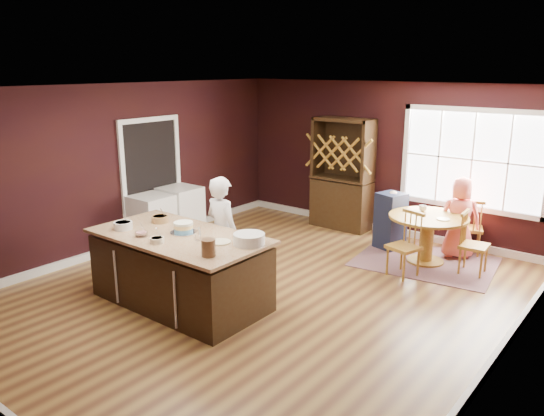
{
  "coord_description": "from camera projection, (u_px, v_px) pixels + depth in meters",
  "views": [
    {
      "loc": [
        4.16,
        -5.14,
        2.97
      ],
      "look_at": [
        -0.23,
        0.45,
        1.05
      ],
      "focal_mm": 35.0,
      "sensor_mm": 36.0,
      "label": 1
    }
  ],
  "objects": [
    {
      "name": "room_shell",
      "position": [
        264.0,
        196.0,
        6.8
      ],
      "size": [
        7.0,
        7.0,
        7.0
      ],
      "color": "olive",
      "rests_on": "ground"
    },
    {
      "name": "window",
      "position": [
        473.0,
        160.0,
        8.5
      ],
      "size": [
        2.36,
        0.1,
        1.66
      ],
      "primitive_type": null,
      "color": "white",
      "rests_on": "room_shell"
    },
    {
      "name": "doorway",
      "position": [
        152.0,
        182.0,
        9.11
      ],
      "size": [
        0.08,
        1.26,
        2.13
      ],
      "primitive_type": null,
      "color": "white",
      "rests_on": "room_shell"
    },
    {
      "name": "kitchen_island",
      "position": [
        180.0,
        271.0,
        6.75
      ],
      "size": [
        2.31,
        1.21,
        0.92
      ],
      "color": "black",
      "rests_on": "ground"
    },
    {
      "name": "dining_table",
      "position": [
        428.0,
        229.0,
        8.12
      ],
      "size": [
        1.19,
        1.19,
        0.75
      ],
      "color": "brown",
      "rests_on": "ground"
    },
    {
      "name": "baker",
      "position": [
        222.0,
        233.0,
        7.15
      ],
      "size": [
        0.61,
        0.44,
        1.56
      ],
      "primitive_type": "imported",
      "rotation": [
        0.0,
        0.0,
        3.02
      ],
      "color": "silver",
      "rests_on": "ground"
    },
    {
      "name": "layer_cake",
      "position": [
        184.0,
        227.0,
        6.68
      ],
      "size": [
        0.34,
        0.34,
        0.14
      ],
      "primitive_type": null,
      "color": "white",
      "rests_on": "kitchen_island"
    },
    {
      "name": "bowl_blue",
      "position": [
        123.0,
        225.0,
        6.84
      ],
      "size": [
        0.24,
        0.24,
        0.09
      ],
      "primitive_type": "cylinder",
      "color": "white",
      "rests_on": "kitchen_island"
    },
    {
      "name": "bowl_yellow",
      "position": [
        160.0,
        219.0,
        7.14
      ],
      "size": [
        0.23,
        0.23,
        0.09
      ],
      "primitive_type": "cylinder",
      "color": "#9D6845",
      "rests_on": "kitchen_island"
    },
    {
      "name": "bowl_pink",
      "position": [
        141.0,
        234.0,
        6.55
      ],
      "size": [
        0.16,
        0.16,
        0.06
      ],
      "primitive_type": "cylinder",
      "color": "white",
      "rests_on": "kitchen_island"
    },
    {
      "name": "bowl_olive",
      "position": [
        157.0,
        240.0,
        6.31
      ],
      "size": [
        0.17,
        0.17,
        0.06
      ],
      "primitive_type": "cylinder",
      "color": "beige",
      "rests_on": "kitchen_island"
    },
    {
      "name": "drinking_glass",
      "position": [
        198.0,
        234.0,
        6.4
      ],
      "size": [
        0.08,
        0.08,
        0.15
      ],
      "primitive_type": "cylinder",
      "color": "white",
      "rests_on": "kitchen_island"
    },
    {
      "name": "dinner_plate",
      "position": [
        220.0,
        242.0,
        6.32
      ],
      "size": [
        0.25,
        0.25,
        0.02
      ],
      "primitive_type": "cylinder",
      "color": "beige",
      "rests_on": "kitchen_island"
    },
    {
      "name": "white_tub",
      "position": [
        249.0,
        239.0,
        6.26
      ],
      "size": [
        0.38,
        0.38,
        0.13
      ],
      "primitive_type": "cylinder",
      "color": "white",
      "rests_on": "kitchen_island"
    },
    {
      "name": "stoneware_crock",
      "position": [
        208.0,
        248.0,
        5.86
      ],
      "size": [
        0.16,
        0.16,
        0.19
      ],
      "primitive_type": "cylinder",
      "color": "#4A2B18",
      "rests_on": "kitchen_island"
    },
    {
      "name": "toy_figurine",
      "position": [
        210.0,
        248.0,
        6.02
      ],
      "size": [
        0.05,
        0.05,
        0.09
      ],
      "primitive_type": null,
      "color": "#FAF30B",
      "rests_on": "kitchen_island"
    },
    {
      "name": "rug",
      "position": [
        425.0,
        262.0,
        8.26
      ],
      "size": [
        2.22,
        1.82,
        0.01
      ],
      "primitive_type": "cube",
      "rotation": [
        0.0,
        0.0,
        0.13
      ],
      "color": "brown",
      "rests_on": "ground"
    },
    {
      "name": "chair_east",
      "position": [
        475.0,
        243.0,
        7.69
      ],
      "size": [
        0.41,
        0.42,
        0.94
      ],
      "primitive_type": null,
      "rotation": [
        0.0,
        0.0,
        1.65
      ],
      "color": "brown",
      "rests_on": "ground"
    },
    {
      "name": "chair_south",
      "position": [
        404.0,
        244.0,
        7.61
      ],
      "size": [
        0.49,
        0.48,
        0.96
      ],
      "primitive_type": null,
      "rotation": [
        0.0,
        0.0,
        -0.28
      ],
      "color": "brown",
      "rests_on": "ground"
    },
    {
      "name": "chair_north",
      "position": [
        470.0,
        226.0,
        8.51
      ],
      "size": [
        0.5,
        0.49,
        0.94
      ],
      "primitive_type": null,
      "rotation": [
        0.0,
        0.0,
        3.49
      ],
      "color": "brown",
      "rests_on": "ground"
    },
    {
      "name": "seated_woman",
      "position": [
        460.0,
        218.0,
        8.32
      ],
      "size": [
        0.75,
        0.65,
        1.3
      ],
      "primitive_type": "imported",
      "rotation": [
        0.0,
        0.0,
        3.59
      ],
      "color": "#E9655A",
      "rests_on": "ground"
    },
    {
      "name": "high_chair",
      "position": [
        390.0,
        220.0,
        8.78
      ],
      "size": [
        0.49,
        0.49,
        0.98
      ],
      "primitive_type": null,
      "rotation": [
        0.0,
        0.0,
        -0.28
      ],
      "color": "black",
      "rests_on": "ground"
    },
    {
      "name": "toddler",
      "position": [
        394.0,
        200.0,
        8.76
      ],
      "size": [
        0.18,
        0.14,
        0.26
      ],
      "primitive_type": null,
      "color": "#8CA5BF",
      "rests_on": "high_chair"
    },
    {
      "name": "table_plate",
      "position": [
        443.0,
        219.0,
        7.87
      ],
      "size": [
        0.2,
        0.2,
        0.01
      ],
      "primitive_type": "cylinder",
      "color": "beige",
      "rests_on": "dining_table"
    },
    {
      "name": "table_cup",
      "position": [
        423.0,
        208.0,
        8.31
      ],
      "size": [
        0.12,
        0.12,
        0.09
      ],
      "primitive_type": "imported",
      "rotation": [
        0.0,
        0.0,
        0.03
      ],
      "color": "white",
      "rests_on": "dining_table"
    },
    {
      "name": "hutch",
      "position": [
        342.0,
        174.0,
        9.78
      ],
      "size": [
        1.12,
        0.47,
        2.05
      ],
      "primitive_type": "cube",
      "color": "black",
      "rests_on": "ground"
    },
    {
      "name": "washer",
      "position": [
        152.0,
        222.0,
        8.83
      ],
      "size": [
        0.61,
        0.59,
        0.89
      ],
      "primitive_type": "cube",
      "color": "silver",
      "rests_on": "ground"
    },
    {
      "name": "dryer",
      "position": [
        181.0,
        213.0,
        9.31
      ],
      "size": [
        0.63,
        0.61,
        0.92
      ],
      "primitive_type": "cube",
      "color": "white",
      "rests_on": "ground"
    }
  ]
}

